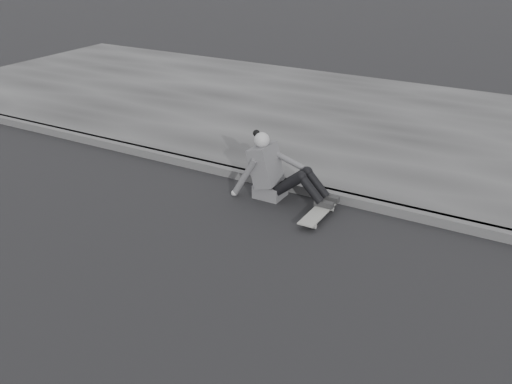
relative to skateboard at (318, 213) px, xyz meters
The scene contains 2 objects.
skateboard is the anchor object (origin of this frame).
seated_woman 0.83m from the skateboard, 161.47° to the left, with size 1.38×0.46×0.88m.
Camera 1 is at (0.16, -3.68, 3.24)m, focal length 40.00 mm.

